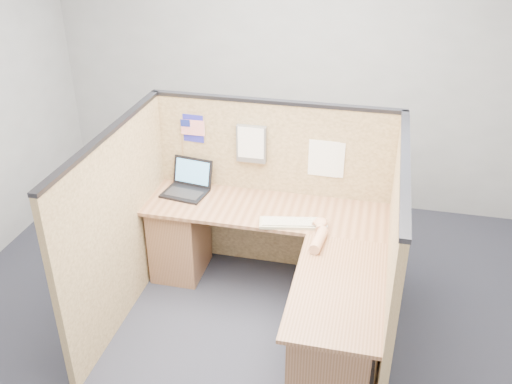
% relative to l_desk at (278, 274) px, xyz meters
% --- Properties ---
extents(floor, '(5.00, 5.00, 0.00)m').
position_rel_l_desk_xyz_m(floor, '(-0.18, -0.29, -0.39)').
color(floor, black).
rests_on(floor, ground).
extents(wall_back, '(5.00, 0.00, 5.00)m').
position_rel_l_desk_xyz_m(wall_back, '(-0.18, 1.96, 1.01)').
color(wall_back, gray).
rests_on(wall_back, floor).
extents(cubicle_partitions, '(2.06, 1.83, 1.53)m').
position_rel_l_desk_xyz_m(cubicle_partitions, '(-0.18, 0.14, 0.38)').
color(cubicle_partitions, brown).
rests_on(cubicle_partitions, floor).
extents(l_desk, '(1.95, 1.75, 0.73)m').
position_rel_l_desk_xyz_m(l_desk, '(0.00, 0.00, 0.00)').
color(l_desk, brown).
rests_on(l_desk, floor).
extents(laptop, '(0.39, 0.39, 0.26)m').
position_rel_l_desk_xyz_m(laptop, '(-0.89, 0.53, 0.40)').
color(laptop, black).
rests_on(laptop, l_desk).
extents(keyboard, '(0.48, 0.24, 0.03)m').
position_rel_l_desk_xyz_m(keyboard, '(0.05, 0.19, 0.35)').
color(keyboard, '#9E967A').
rests_on(keyboard, l_desk).
extents(mouse, '(0.13, 0.09, 0.05)m').
position_rel_l_desk_xyz_m(mouse, '(0.28, 0.19, 0.36)').
color(mouse, silver).
rests_on(mouse, l_desk).
extents(hand_forearm, '(0.12, 0.42, 0.09)m').
position_rel_l_desk_xyz_m(hand_forearm, '(0.30, 0.04, 0.38)').
color(hand_forearm, tan).
rests_on(hand_forearm, l_desk).
extents(blue_poster, '(0.18, 0.02, 0.24)m').
position_rel_l_desk_xyz_m(blue_poster, '(-0.86, 0.68, 0.85)').
color(blue_poster, '#2322A0').
rests_on(blue_poster, cubicle_partitions).
extents(american_flag, '(0.21, 0.01, 0.36)m').
position_rel_l_desk_xyz_m(american_flag, '(-0.89, 0.67, 0.85)').
color(american_flag, olive).
rests_on(american_flag, cubicle_partitions).
extents(file_holder, '(0.25, 0.05, 0.31)m').
position_rel_l_desk_xyz_m(file_holder, '(-0.36, 0.66, 0.77)').
color(file_holder, slate).
rests_on(file_holder, cubicle_partitions).
extents(paper_left, '(0.24, 0.01, 0.30)m').
position_rel_l_desk_xyz_m(paper_left, '(0.28, 0.68, 0.68)').
color(paper_left, white).
rests_on(paper_left, cubicle_partitions).
extents(paper_right, '(0.24, 0.01, 0.31)m').
position_rel_l_desk_xyz_m(paper_right, '(0.23, 0.68, 0.69)').
color(paper_right, white).
rests_on(paper_right, cubicle_partitions).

